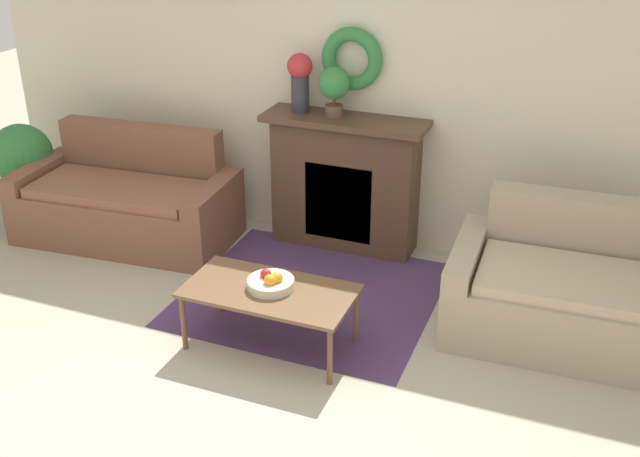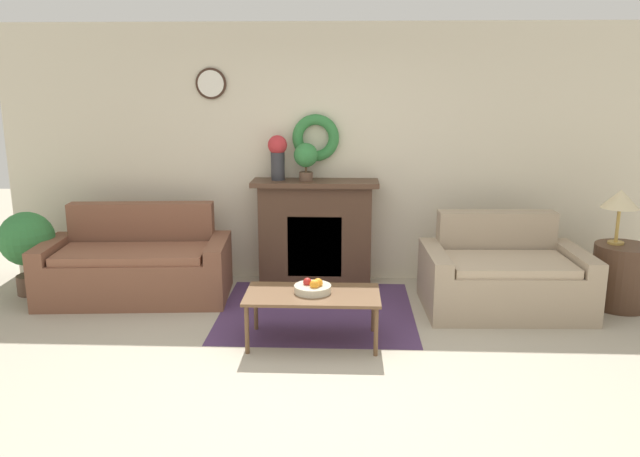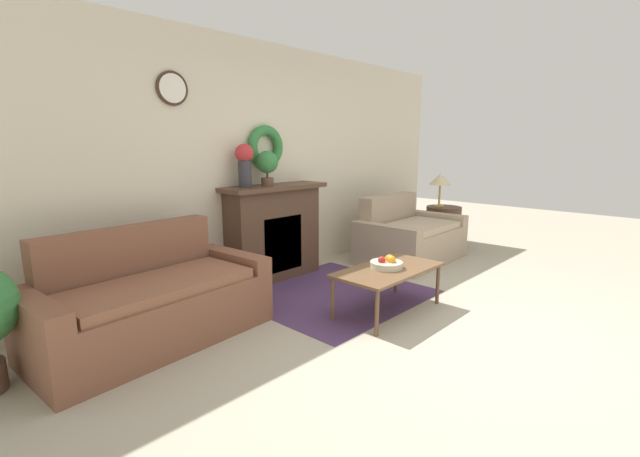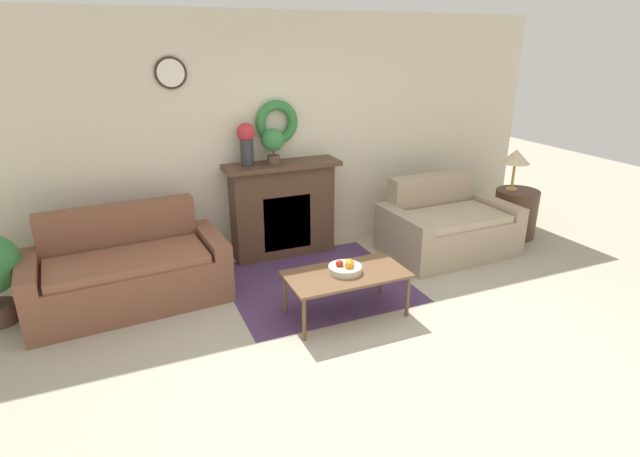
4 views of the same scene
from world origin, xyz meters
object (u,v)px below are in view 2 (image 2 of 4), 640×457
fireplace (315,232)px  potted_plant_floor_by_couch (27,243)px  coffee_table (313,298)px  fruit_bowl (313,288)px  potted_plant_on_mantel (306,157)px  vase_on_mantel_left (278,154)px  side_table_by_loveseat (622,276)px  couch_left (137,266)px  loveseat_right (503,277)px  table_lamp (620,200)px

fireplace → potted_plant_floor_by_couch: (-2.87, -0.48, -0.03)m
fireplace → coffee_table: size_ratio=1.19×
fireplace → fruit_bowl: size_ratio=4.29×
potted_plant_on_mantel → vase_on_mantel_left: bearing=176.1°
coffee_table → side_table_by_loveseat: 3.04m
side_table_by_loveseat → potted_plant_floor_by_couch: bearing=178.6°
coffee_table → potted_plant_on_mantel: potted_plant_on_mantel is taller
couch_left → loveseat_right: bearing=-7.1°
vase_on_mantel_left → table_lamp: bearing=-9.9°
fruit_bowl → loveseat_right: bearing=25.8°
side_table_by_loveseat → vase_on_mantel_left: size_ratio=1.32×
coffee_table → potted_plant_floor_by_couch: potted_plant_floor_by_couch is taller
fireplace → side_table_by_loveseat: (2.95, -0.62, -0.26)m
fireplace → potted_plant_floor_by_couch: bearing=-170.5°
fireplace → loveseat_right: size_ratio=0.86×
fruit_bowl → potted_plant_on_mantel: (-0.15, 1.54, 0.89)m
loveseat_right → potted_plant_floor_by_couch: size_ratio=1.79×
loveseat_right → side_table_by_loveseat: 1.14m
couch_left → potted_plant_on_mantel: size_ratio=4.81×
couch_left → fruit_bowl: (1.81, -1.02, 0.15)m
fireplace → potted_plant_on_mantel: (-0.09, -0.01, 0.79)m
side_table_by_loveseat → potted_plant_floor_by_couch: potted_plant_floor_by_couch is taller
vase_on_mantel_left → loveseat_right: bearing=-17.8°
coffee_table → fruit_bowl: bearing=87.9°
coffee_table → potted_plant_floor_by_couch: bearing=159.5°
fruit_bowl → side_table_by_loveseat: (2.89, 0.93, -0.16)m
coffee_table → table_lamp: bearing=19.7°
loveseat_right → fruit_bowl: bearing=-156.2°
side_table_by_loveseat → vase_on_mantel_left: bearing=169.4°
vase_on_mantel_left → potted_plant_on_mantel: 0.29m
loveseat_right → side_table_by_loveseat: bearing=2.2°
potted_plant_floor_by_couch → potted_plant_on_mantel: bearing=9.5°
loveseat_right → vase_on_mantel_left: (-2.20, 0.71, 1.07)m
loveseat_right → fruit_bowl: size_ratio=4.97×
coffee_table → potted_plant_floor_by_couch: (-2.93, 1.09, 0.14)m
fireplace → table_lamp: 2.97m
fruit_bowl → side_table_by_loveseat: 3.04m
vase_on_mantel_left → potted_plant_on_mantel: size_ratio=1.20×
fireplace → loveseat_right: bearing=-21.2°
fruit_bowl → potted_plant_on_mantel: potted_plant_on_mantel is taller
fireplace → vase_on_mantel_left: (-0.39, 0.01, 0.82)m
fireplace → coffee_table: (0.06, -1.57, -0.17)m
fruit_bowl → fireplace: bearing=92.2°
table_lamp → vase_on_mantel_left: size_ratio=1.12×
table_lamp → potted_plant_floor_by_couch: (-5.75, 0.09, -0.50)m
loveseat_right → potted_plant_on_mantel: bearing=158.1°
fruit_bowl → potted_plant_floor_by_couch: 3.12m
couch_left → coffee_table: size_ratio=1.70×
side_table_by_loveseat → potted_plant_on_mantel: bearing=168.8°
vase_on_mantel_left → side_table_by_loveseat: bearing=-10.6°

